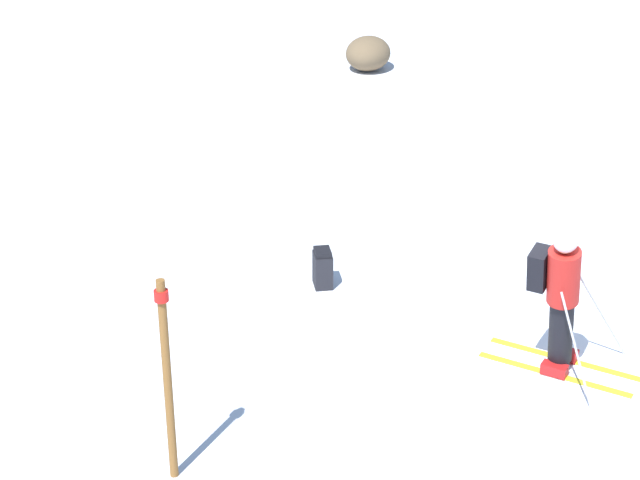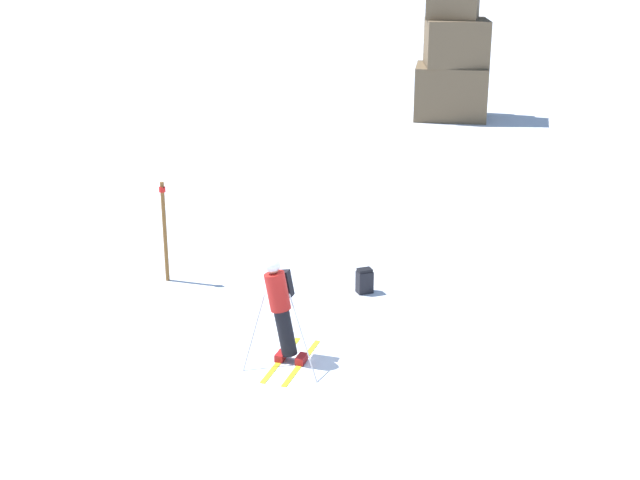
% 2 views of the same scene
% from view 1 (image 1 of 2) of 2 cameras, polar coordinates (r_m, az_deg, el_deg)
% --- Properties ---
extents(ground_plane, '(300.00, 300.00, 0.00)m').
position_cam_1_polar(ground_plane, '(12.14, 12.67, -6.48)').
color(ground_plane, white).
extents(skier, '(1.27, 1.76, 1.83)m').
position_cam_1_polar(skier, '(11.43, 12.70, -2.73)').
color(skier, yellow).
rests_on(skier, ground).
extents(spare_backpack, '(0.37, 0.34, 0.50)m').
position_cam_1_polar(spare_backpack, '(13.32, 0.14, -1.51)').
color(spare_backpack, black).
rests_on(spare_backpack, ground).
extents(exposed_boulder_0, '(1.05, 0.90, 0.69)m').
position_cam_1_polar(exposed_boulder_0, '(22.03, 2.58, 9.92)').
color(exposed_boulder_0, brown).
rests_on(exposed_boulder_0, ground).
extents(trail_marker, '(0.13, 0.13, 2.07)m').
position_cam_1_polar(trail_marker, '(9.71, -8.16, -7.03)').
color(trail_marker, brown).
rests_on(trail_marker, ground).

